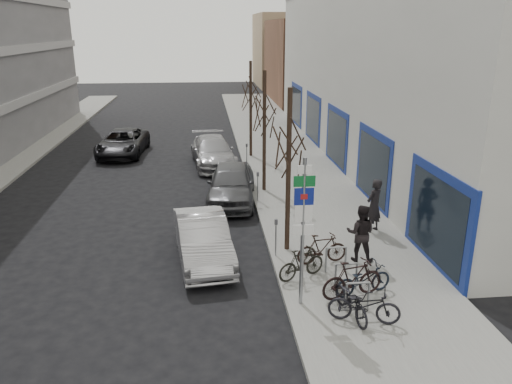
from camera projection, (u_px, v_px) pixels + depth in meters
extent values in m
plane|color=black|center=(211.00, 313.00, 13.27)|extent=(120.00, 120.00, 0.00)
cube|color=slate|center=(305.00, 190.00, 23.14)|extent=(5.00, 70.00, 0.15)
cube|color=#B7B7B2|center=(502.00, 69.00, 28.49)|extent=(20.00, 32.00, 10.00)
cube|color=brown|center=(330.00, 61.00, 51.08)|extent=(12.00, 14.00, 8.00)
cube|color=#937A5B|center=(306.00, 50.00, 65.15)|extent=(13.00, 12.00, 9.00)
cylinder|color=gray|center=(302.00, 237.00, 12.85)|extent=(0.10, 0.10, 4.20)
cube|color=white|center=(305.00, 170.00, 12.26)|extent=(0.35, 0.03, 0.22)
cube|color=#0C5926|center=(304.00, 181.00, 12.35)|extent=(0.55, 0.03, 0.28)
cube|color=navy|center=(304.00, 197.00, 12.48)|extent=(0.50, 0.03, 0.45)
cube|color=maroon|center=(304.00, 197.00, 12.47)|extent=(0.18, 0.02, 0.14)
cube|color=white|center=(303.00, 213.00, 12.62)|extent=(0.45, 0.03, 0.45)
cube|color=white|center=(303.00, 230.00, 12.76)|extent=(0.55, 0.03, 0.28)
cylinder|color=gray|center=(346.00, 297.00, 12.97)|extent=(0.06, 0.06, 0.80)
cylinder|color=gray|center=(368.00, 296.00, 13.03)|extent=(0.06, 0.06, 0.80)
cylinder|color=gray|center=(358.00, 283.00, 12.87)|extent=(0.60, 0.06, 0.06)
cylinder|color=gray|center=(335.00, 277.00, 14.01)|extent=(0.06, 0.06, 0.80)
cylinder|color=gray|center=(356.00, 276.00, 14.07)|extent=(0.06, 0.06, 0.80)
cylinder|color=gray|center=(347.00, 264.00, 13.91)|extent=(0.60, 0.06, 0.06)
cylinder|color=gray|center=(326.00, 260.00, 15.05)|extent=(0.06, 0.06, 0.80)
cylinder|color=gray|center=(345.00, 259.00, 15.11)|extent=(0.06, 0.06, 0.80)
cylinder|color=gray|center=(336.00, 248.00, 14.95)|extent=(0.60, 0.06, 0.06)
cylinder|color=black|center=(288.00, 174.00, 15.97)|extent=(0.16, 0.16, 5.50)
cylinder|color=black|center=(264.00, 134.00, 22.11)|extent=(0.16, 0.16, 5.50)
cylinder|color=black|center=(251.00, 111.00, 28.25)|extent=(0.16, 0.16, 5.50)
cylinder|color=gray|center=(276.00, 240.00, 16.10)|extent=(0.05, 0.05, 1.10)
cube|color=#3F3F44|center=(276.00, 222.00, 15.90)|extent=(0.10, 0.08, 0.18)
cylinder|color=gray|center=(258.00, 188.00, 21.29)|extent=(0.05, 0.05, 1.10)
cube|color=#3F3F44|center=(258.00, 174.00, 21.10)|extent=(0.10, 0.08, 0.18)
cylinder|color=gray|center=(247.00, 157.00, 26.49)|extent=(0.05, 0.05, 1.10)
cube|color=#3F3F44|center=(247.00, 145.00, 26.29)|extent=(0.10, 0.08, 0.18)
imported|color=black|center=(352.00, 298.00, 12.69)|extent=(0.85, 1.82, 1.07)
imported|color=black|center=(353.00, 279.00, 13.59)|extent=(1.93, 0.98, 1.12)
imported|color=black|center=(363.00, 277.00, 13.77)|extent=(1.81, 0.97, 1.06)
imported|color=black|center=(301.00, 263.00, 14.66)|extent=(1.66, 1.11, 0.97)
imported|color=black|center=(364.00, 302.00, 12.45)|extent=(1.89, 1.07, 1.10)
imported|color=black|center=(322.00, 248.00, 15.60)|extent=(1.70, 0.72, 1.00)
imported|color=#B1B0B6|center=(203.00, 239.00, 16.09)|extent=(2.10, 4.66, 1.48)
imported|color=#49494E|center=(232.00, 184.00, 21.49)|extent=(2.48, 5.08, 1.67)
imported|color=#959599|center=(213.00, 152.00, 27.31)|extent=(2.68, 5.49, 1.54)
imported|color=black|center=(123.00, 143.00, 29.63)|extent=(2.81, 5.49, 1.48)
imported|color=black|center=(374.00, 205.00, 17.95)|extent=(0.86, 0.81, 1.97)
imported|color=black|center=(361.00, 233.00, 15.67)|extent=(0.81, 0.68, 1.89)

